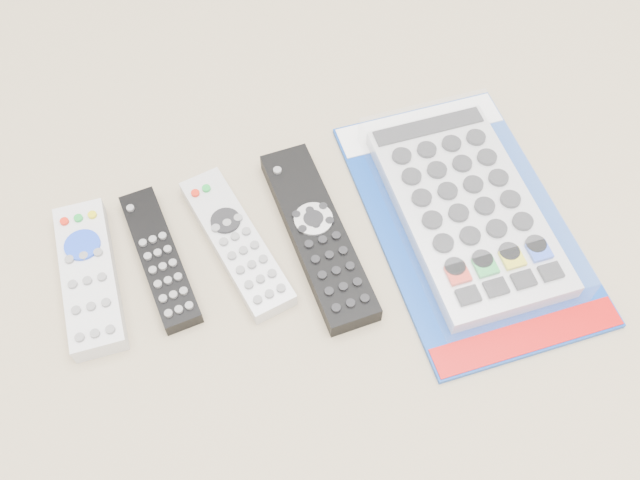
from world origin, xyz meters
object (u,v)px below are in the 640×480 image
object	(u,v)px
remote_small_grey	(89,277)
remote_slim_black	(160,258)
remote_silver_dvd	(236,242)
jumbo_remote_packaged	(467,208)
remote_large_black	(318,235)

from	to	relation	value
remote_small_grey	remote_slim_black	distance (m)	0.07
remote_slim_black	remote_silver_dvd	world-z (taller)	remote_silver_dvd
remote_slim_black	jumbo_remote_packaged	size ratio (longest dim) A/B	0.52
remote_silver_dvd	remote_large_black	world-z (taller)	remote_large_black
remote_silver_dvd	jumbo_remote_packaged	world-z (taller)	jumbo_remote_packaged
remote_large_black	remote_small_grey	bearing A→B (deg)	172.07
remote_slim_black	remote_large_black	size ratio (longest dim) A/B	0.76
remote_small_grey	jumbo_remote_packaged	size ratio (longest dim) A/B	0.52
remote_slim_black	remote_silver_dvd	distance (m)	0.08
remote_small_grey	remote_large_black	distance (m)	0.23
remote_silver_dvd	jumbo_remote_packaged	bearing A→B (deg)	-21.00
remote_small_grey	remote_large_black	size ratio (longest dim) A/B	0.77
remote_small_grey	remote_silver_dvd	distance (m)	0.15
remote_small_grey	remote_large_black	xyz separation A→B (m)	(0.23, -0.03, -0.00)
remote_slim_black	remote_large_black	xyz separation A→B (m)	(0.16, -0.03, 0.00)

